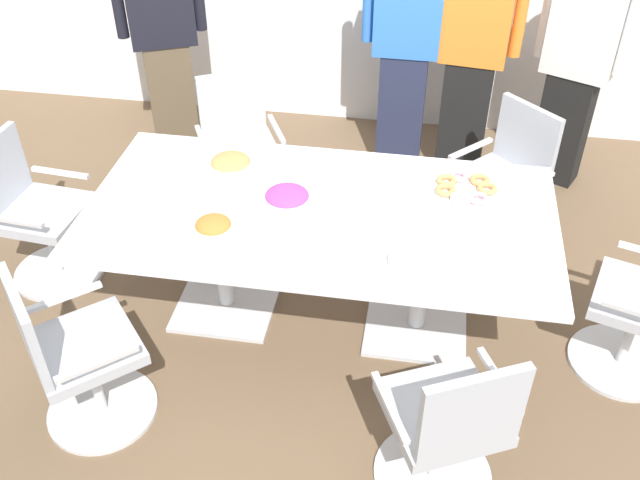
% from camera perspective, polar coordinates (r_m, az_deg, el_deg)
% --- Properties ---
extents(ground_plane, '(10.00, 10.00, 0.01)m').
position_cam_1_polar(ground_plane, '(4.16, -0.00, -6.01)').
color(ground_plane, brown).
extents(conference_table, '(2.40, 1.20, 0.75)m').
position_cam_1_polar(conference_table, '(3.74, -0.00, 0.90)').
color(conference_table, silver).
rests_on(conference_table, ground).
extents(office_chair_0, '(0.76, 0.76, 0.91)m').
position_cam_1_polar(office_chair_0, '(3.55, -18.84, -9.01)').
color(office_chair_0, silver).
rests_on(office_chair_0, ground).
extents(office_chair_1, '(0.72, 0.72, 0.91)m').
position_cam_1_polar(office_chair_1, '(3.16, 10.03, -14.66)').
color(office_chair_1, silver).
rests_on(office_chair_1, ground).
extents(office_chair_3, '(0.76, 0.76, 0.91)m').
position_cam_1_polar(office_chair_3, '(4.59, 14.27, 4.15)').
color(office_chair_3, silver).
rests_on(office_chair_3, ground).
extents(office_chair_4, '(0.72, 0.72, 0.91)m').
position_cam_1_polar(office_chair_4, '(4.81, -6.40, 6.85)').
color(office_chair_4, silver).
rests_on(office_chair_4, ground).
extents(office_chair_5, '(0.58, 0.58, 0.91)m').
position_cam_1_polar(office_chair_5, '(4.50, -21.62, 1.59)').
color(office_chair_5, silver).
rests_on(office_chair_5, ground).
extents(person_standing_0, '(0.59, 0.38, 1.87)m').
position_cam_1_polar(person_standing_0, '(5.23, -12.40, 16.01)').
color(person_standing_0, brown).
rests_on(person_standing_0, ground).
extents(person_standing_1, '(0.61, 0.24, 1.85)m').
position_cam_1_polar(person_standing_1, '(5.02, 6.90, 15.52)').
color(person_standing_1, '#232842').
rests_on(person_standing_1, ground).
extents(person_standing_2, '(0.62, 0.28, 1.81)m').
position_cam_1_polar(person_standing_2, '(5.02, 12.09, 14.69)').
color(person_standing_2, black).
rests_on(person_standing_2, ground).
extents(person_standing_3, '(0.59, 0.39, 1.70)m').
position_cam_1_polar(person_standing_3, '(5.16, 19.83, 13.07)').
color(person_standing_3, black).
rests_on(person_standing_3, ground).
extents(snack_bowl_candy_mix, '(0.25, 0.25, 0.11)m').
position_cam_1_polar(snack_bowl_candy_mix, '(3.65, -2.64, 3.24)').
color(snack_bowl_candy_mix, white).
rests_on(snack_bowl_candy_mix, conference_table).
extents(snack_bowl_cookies, '(0.25, 0.25, 0.10)m').
position_cam_1_polar(snack_bowl_cookies, '(3.95, -7.11, 5.93)').
color(snack_bowl_cookies, white).
rests_on(snack_bowl_cookies, conference_table).
extents(snack_bowl_pretzels, '(0.20, 0.20, 0.10)m').
position_cam_1_polar(snack_bowl_pretzels, '(3.50, -8.46, 0.93)').
color(snack_bowl_pretzels, beige).
rests_on(snack_bowl_pretzels, conference_table).
extents(donut_platter, '(0.33, 0.32, 0.04)m').
position_cam_1_polar(donut_platter, '(3.86, 11.47, 4.04)').
color(donut_platter, white).
rests_on(donut_platter, conference_table).
extents(plate_stack, '(0.22, 0.22, 0.05)m').
position_cam_1_polar(plate_stack, '(3.33, 7.38, -1.70)').
color(plate_stack, white).
rests_on(plate_stack, conference_table).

